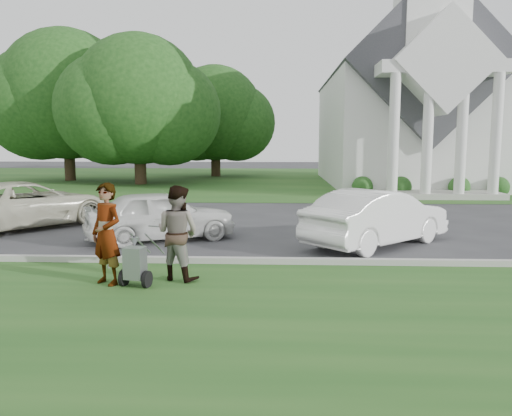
# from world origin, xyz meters

# --- Properties ---
(ground) EXTENTS (120.00, 120.00, 0.00)m
(ground) POSITION_xyz_m (0.00, 0.00, 0.00)
(ground) COLOR #333335
(ground) RESTS_ON ground
(grass_strip) EXTENTS (80.00, 7.00, 0.01)m
(grass_strip) POSITION_xyz_m (0.00, -3.00, 0.01)
(grass_strip) COLOR #1E4C1A
(grass_strip) RESTS_ON ground
(church_lawn) EXTENTS (80.00, 30.00, 0.01)m
(church_lawn) POSITION_xyz_m (0.00, 27.00, 0.01)
(church_lawn) COLOR #1E4C1A
(church_lawn) RESTS_ON ground
(curb) EXTENTS (80.00, 0.18, 0.15)m
(curb) POSITION_xyz_m (0.00, 0.55, 0.07)
(curb) COLOR #9E9E93
(curb) RESTS_ON ground
(church) EXTENTS (9.19, 19.00, 24.10)m
(church) POSITION_xyz_m (9.00, 23.11, 5.94)
(church) COLOR white
(church) RESTS_ON ground
(tree_left) EXTENTS (10.63, 8.40, 9.71)m
(tree_left) POSITION_xyz_m (-8.01, 21.99, 5.11)
(tree_left) COLOR #332316
(tree_left) RESTS_ON ground
(tree_far) EXTENTS (11.64, 9.20, 10.73)m
(tree_far) POSITION_xyz_m (-14.01, 24.99, 5.69)
(tree_far) COLOR #332316
(tree_far) RESTS_ON ground
(tree_back) EXTENTS (9.61, 7.60, 8.89)m
(tree_back) POSITION_xyz_m (-4.01, 29.99, 4.73)
(tree_back) COLOR #332316
(tree_back) RESTS_ON ground
(striping_cart) EXTENTS (0.70, 1.19, 1.05)m
(striping_cart) POSITION_xyz_m (-1.65, -1.35, 0.45)
(striping_cart) COLOR black
(striping_cart) RESTS_ON ground
(person_left) EXTENTS (0.86, 0.78, 1.98)m
(person_left) POSITION_xyz_m (-2.23, -1.21, 0.99)
(person_left) COLOR #999999
(person_left) RESTS_ON ground
(person_right) EXTENTS (1.14, 1.03, 1.90)m
(person_right) POSITION_xyz_m (-0.93, -0.81, 0.95)
(person_right) COLOR #999999
(person_right) RESTS_ON ground
(parking_meter_near) EXTENTS (0.10, 0.09, 1.35)m
(parking_meter_near) POSITION_xyz_m (-2.64, -0.03, 0.85)
(parking_meter_near) COLOR gray
(parking_meter_near) RESTS_ON ground
(car_a) EXTENTS (5.36, 5.80, 1.51)m
(car_a) POSITION_xyz_m (-7.11, 5.21, 0.75)
(car_a) COLOR beige
(car_a) RESTS_ON ground
(car_b) EXTENTS (4.50, 3.28, 1.43)m
(car_b) POSITION_xyz_m (-2.25, 3.29, 0.71)
(car_b) COLOR silver
(car_b) RESTS_ON ground
(car_d) EXTENTS (4.44, 4.28, 1.51)m
(car_d) POSITION_xyz_m (3.75, 2.82, 0.75)
(car_d) COLOR white
(car_d) RESTS_ON ground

